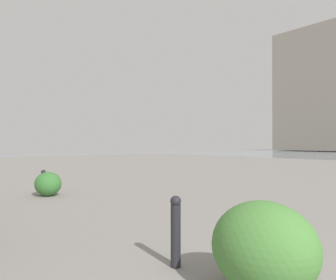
{
  "coord_description": "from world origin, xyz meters",
  "views": [
    {
      "loc": [
        0.31,
        1.89,
        1.47
      ],
      "look_at": [
        9.47,
        -5.87,
        1.58
      ],
      "focal_mm": 33.72,
      "sensor_mm": 36.0,
      "label": 1
    }
  ],
  "objects": [
    {
      "name": "shrub_round",
      "position": [
        9.14,
        -1.23,
        0.33
      ],
      "size": [
        0.78,
        0.7,
        0.66
      ],
      "color": "#387533",
      "rests_on": "ground"
    },
    {
      "name": "bollard_mid",
      "position": [
        9.41,
        -1.19,
        0.37
      ],
      "size": [
        0.13,
        0.13,
        0.71
      ],
      "color": "#232328",
      "rests_on": "ground"
    },
    {
      "name": "bollard_near",
      "position": [
        3.11,
        -0.6,
        0.44
      ],
      "size": [
        0.13,
        0.13,
        0.84
      ],
      "color": "#232328",
      "rests_on": "ground"
    },
    {
      "name": "shrub_low",
      "position": [
        2.06,
        -0.82,
        0.45
      ],
      "size": [
        1.06,
        0.95,
        0.9
      ],
      "color": "#477F38",
      "rests_on": "ground"
    },
    {
      "name": "building_annex",
      "position": [
        28.51,
        -64.23,
        11.87
      ],
      "size": [
        15.24,
        14.82,
        23.74
      ],
      "color": "#9E9384",
      "rests_on": "ground"
    }
  ]
}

